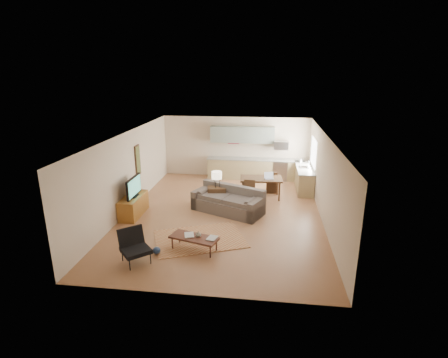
# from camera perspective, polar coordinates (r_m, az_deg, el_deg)

# --- Properties ---
(room) EXTENTS (9.00, 9.00, 9.00)m
(room) POSITION_cam_1_polar(r_m,az_deg,el_deg) (11.41, -0.19, 0.51)
(room) COLOR #905D3B
(room) RESTS_ON ground
(kitchen_counter_back) EXTENTS (4.26, 0.64, 0.92)m
(kitchen_counter_back) POSITION_cam_1_polar(r_m,az_deg,el_deg) (15.59, 5.08, 1.68)
(kitchen_counter_back) COLOR #9D8B5C
(kitchen_counter_back) RESTS_ON ground
(kitchen_counter_right) EXTENTS (0.64, 2.26, 0.92)m
(kitchen_counter_right) POSITION_cam_1_polar(r_m,az_deg,el_deg) (14.53, 12.91, 0.12)
(kitchen_counter_right) COLOR #9D8B5C
(kitchen_counter_right) RESTS_ON ground
(kitchen_range) EXTENTS (0.62, 0.62, 0.90)m
(kitchen_range) POSITION_cam_1_polar(r_m,az_deg,el_deg) (15.60, 9.12, 1.49)
(kitchen_range) COLOR #A5A8AD
(kitchen_range) RESTS_ON ground
(kitchen_microwave) EXTENTS (0.62, 0.40, 0.35)m
(kitchen_microwave) POSITION_cam_1_polar(r_m,az_deg,el_deg) (15.35, 9.32, 5.46)
(kitchen_microwave) COLOR #A5A8AD
(kitchen_microwave) RESTS_ON room
(upper_cabinets) EXTENTS (2.80, 0.34, 0.70)m
(upper_cabinets) POSITION_cam_1_polar(r_m,az_deg,el_deg) (15.44, 3.01, 7.24)
(upper_cabinets) COLOR gray
(upper_cabinets) RESTS_ON room
(window_right) EXTENTS (0.02, 1.40, 1.05)m
(window_right) POSITION_cam_1_polar(r_m,az_deg,el_deg) (14.29, 14.40, 4.26)
(window_right) COLOR white
(window_right) RESTS_ON room
(wall_art_left) EXTENTS (0.06, 0.42, 1.10)m
(wall_art_left) POSITION_cam_1_polar(r_m,az_deg,el_deg) (12.98, -13.88, 3.00)
(wall_art_left) COLOR olive
(wall_art_left) RESTS_ON room
(triptych) EXTENTS (1.70, 0.04, 0.50)m
(triptych) POSITION_cam_1_polar(r_m,az_deg,el_deg) (15.64, 1.57, 6.65)
(triptych) COLOR beige
(triptych) RESTS_ON room
(rug) EXTENTS (2.97, 2.54, 0.02)m
(rug) POSITION_cam_1_polar(r_m,az_deg,el_deg) (10.23, -3.98, -9.71)
(rug) COLOR #9A482A
(rug) RESTS_ON floor
(sofa) EXTENTS (2.74, 2.04, 0.88)m
(sofa) POSITION_cam_1_polar(r_m,az_deg,el_deg) (11.87, 0.61, -3.45)
(sofa) COLOR #554A44
(sofa) RESTS_ON floor
(coffee_table) EXTENTS (1.41, 0.88, 0.40)m
(coffee_table) POSITION_cam_1_polar(r_m,az_deg,el_deg) (9.59, -4.89, -10.42)
(coffee_table) COLOR #482317
(coffee_table) RESTS_ON floor
(book_a) EXTENTS (0.42, 0.46, 0.03)m
(book_a) POSITION_cam_1_polar(r_m,az_deg,el_deg) (9.57, -6.46, -9.13)
(book_a) COLOR maroon
(book_a) RESTS_ON coffee_table
(book_b) EXTENTS (0.39, 0.43, 0.02)m
(book_b) POSITION_cam_1_polar(r_m,az_deg,el_deg) (9.42, -2.64, -9.50)
(book_b) COLOR navy
(book_b) RESTS_ON coffee_table
(vase) EXTENTS (0.17, 0.17, 0.16)m
(vase) POSITION_cam_1_polar(r_m,az_deg,el_deg) (9.46, -4.22, -8.95)
(vase) COLOR black
(vase) RESTS_ON coffee_table
(armchair) EXTENTS (1.06, 1.06, 0.86)m
(armchair) POSITION_cam_1_polar(r_m,az_deg,el_deg) (9.15, -14.25, -10.73)
(armchair) COLOR black
(armchair) RESTS_ON floor
(tv_credenza) EXTENTS (0.55, 1.44, 0.67)m
(tv_credenza) POSITION_cam_1_polar(r_m,az_deg,el_deg) (12.06, -14.55, -4.24)
(tv_credenza) COLOR brown
(tv_credenza) RESTS_ON floor
(tv) EXTENTS (0.11, 1.11, 0.67)m
(tv) POSITION_cam_1_polar(r_m,az_deg,el_deg) (11.81, -14.55, -1.25)
(tv) COLOR black
(tv) RESTS_ON tv_credenza
(console_table) EXTENTS (0.69, 0.52, 0.74)m
(console_table) POSITION_cam_1_polar(r_m,az_deg,el_deg) (12.33, -1.17, -2.99)
(console_table) COLOR #392516
(console_table) RESTS_ON floor
(table_lamp) EXTENTS (0.38, 0.38, 0.59)m
(table_lamp) POSITION_cam_1_polar(r_m,az_deg,el_deg) (12.11, -1.19, -0.03)
(table_lamp) COLOR beige
(table_lamp) RESTS_ON console_table
(dining_table) EXTENTS (1.61, 1.00, 0.78)m
(dining_table) POSITION_cam_1_polar(r_m,az_deg,el_deg) (13.30, 6.01, -1.44)
(dining_table) COLOR #392516
(dining_table) RESTS_ON floor
(dining_chair_near) EXTENTS (0.44, 0.46, 0.86)m
(dining_chair_near) POSITION_cam_1_polar(r_m,az_deg,el_deg) (12.64, 4.06, -2.21)
(dining_chair_near) COLOR #392516
(dining_chair_near) RESTS_ON floor
(dining_chair_far) EXTENTS (0.42, 0.44, 0.87)m
(dining_chair_far) POSITION_cam_1_polar(r_m,az_deg,el_deg) (13.96, 7.78, -0.41)
(dining_chair_far) COLOR #392516
(dining_chair_far) RESTS_ON floor
(laptop) EXTENTS (0.37, 0.31, 0.25)m
(laptop) POSITION_cam_1_polar(r_m,az_deg,el_deg) (13.04, 7.42, 0.51)
(laptop) COLOR #A5A8AD
(laptop) RESTS_ON dining_table
(soap_bottle) EXTENTS (0.09, 0.09, 0.19)m
(soap_bottle) POSITION_cam_1_polar(r_m,az_deg,el_deg) (15.01, 12.45, 2.92)
(soap_bottle) COLOR beige
(soap_bottle) RESTS_ON kitchen_counter_right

